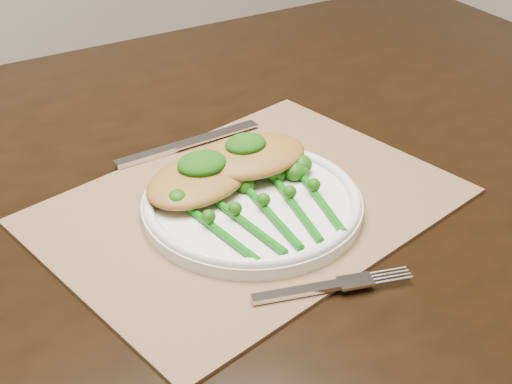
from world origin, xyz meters
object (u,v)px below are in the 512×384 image
dinner_plate (252,202)px  broccolini_bundle (272,215)px  chicken_fillet_left (198,179)px  placemat (249,206)px

dinner_plate → broccolini_bundle: (-0.00, -0.04, 0.01)m
dinner_plate → chicken_fillet_left: 0.06m
placemat → chicken_fillet_left: bearing=128.9°
broccolini_bundle → placemat: bearing=87.8°
placemat → broccolini_bundle: 0.06m
broccolini_bundle → dinner_plate: bearing=91.3°
chicken_fillet_left → broccolini_bundle: bearing=-85.7°
placemat → dinner_plate: size_ratio=1.83×
placemat → dinner_plate: (-0.00, -0.01, 0.01)m
placemat → broccolini_bundle: (-0.01, -0.05, 0.02)m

